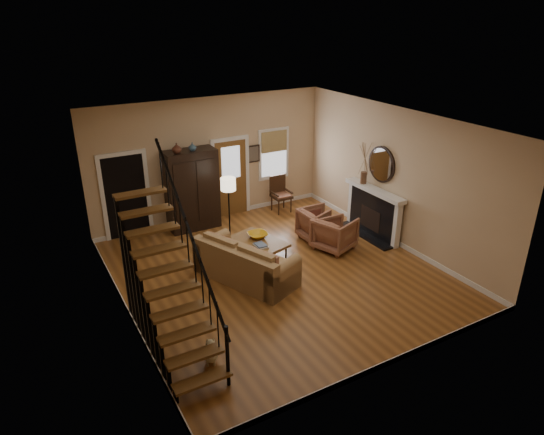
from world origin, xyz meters
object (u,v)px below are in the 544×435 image
side_chair (281,195)px  sofa (246,261)px  coffee_table (259,250)px  armchair_left (334,233)px  armchair_right (319,225)px  floor_lamp (229,209)px  armoire (192,190)px

side_chair → sofa: bearing=-132.0°
coffee_table → armchair_left: size_ratio=1.47×
sofa → armchair_left: (2.48, 0.22, -0.01)m
coffee_table → armchair_right: bearing=6.2°
floor_lamp → side_chair: 2.23m
floor_lamp → armchair_left: bearing=-41.4°
coffee_table → side_chair: size_ratio=1.28×
armchair_right → sofa: bearing=108.8°
armoire → sofa: (-0.00, -3.03, -0.63)m
armoire → coffee_table: (0.64, -2.43, -0.80)m
armoire → armchair_right: armoire is taller
armoire → armchair_right: 3.37m
sofa → armchair_left: sofa is taller
sofa → side_chair: size_ratio=2.18×
sofa → armchair_left: bearing=-17.2°
armoire → armchair_right: size_ratio=2.38×
side_chair → floor_lamp: bearing=-156.2°
armchair_right → floor_lamp: floor_lamp is taller
coffee_table → armoire: bearing=104.8°
armchair_right → side_chair: bearing=-2.6°
armchair_left → armchair_right: (-0.04, 0.58, -0.00)m
side_chair → coffee_table: bearing=-130.6°
coffee_table → side_chair: bearing=49.4°
coffee_table → armchair_right: size_ratio=1.48×
sofa → armchair_right: (2.44, 0.80, -0.01)m
armchair_left → side_chair: (0.07, 2.61, 0.11)m
armoire → armchair_right: bearing=-42.5°
sofa → armchair_left: size_ratio=2.51×
armchair_left → armoire: bearing=21.2°
coffee_table → floor_lamp: size_ratio=0.81×
armchair_right → coffee_table: bearing=96.8°
sofa → armchair_left: 2.49m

